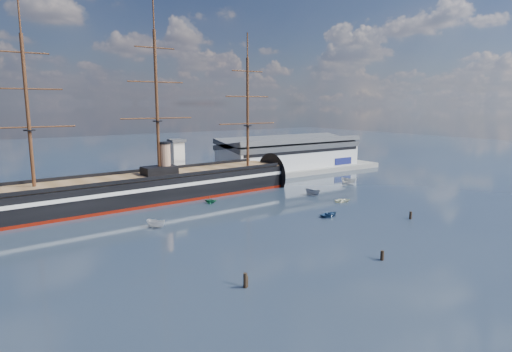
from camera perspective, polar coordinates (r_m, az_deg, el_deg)
ground at (r=119.82m, az=-5.14°, el=-4.35°), size 600.00×600.00×0.00m
quay at (r=155.54m, az=-8.46°, el=-1.17°), size 180.00×18.00×2.00m
warehouse at (r=183.39m, az=4.51°, el=3.06°), size 63.00×21.00×11.60m
quay_tower at (r=148.41m, az=-10.46°, el=2.07°), size 5.00×5.00×15.00m
warship at (r=131.69m, az=-14.18°, el=-1.54°), size 113.34×21.57×53.94m
motorboat_a at (r=104.13m, az=-13.18°, el=-6.72°), size 6.34×4.90×2.41m
motorboat_b at (r=112.95m, az=9.81°, el=-5.32°), size 1.85×3.62×1.61m
motorboat_c at (r=137.51m, az=7.56°, el=-2.57°), size 6.76×3.74×2.56m
motorboat_d at (r=126.21m, az=-6.06°, el=-3.65°), size 5.76×6.00×2.13m
motorboat_e at (r=129.84m, az=11.50°, el=-3.41°), size 2.08×3.29×1.43m
motorboat_f at (r=160.02m, az=12.25°, el=-0.99°), size 7.11×4.61×2.67m
piling_near_left at (r=70.18m, az=-1.44°, el=-14.66°), size 0.64×0.64×3.13m
piling_near_mid at (r=84.68m, az=16.44°, el=-10.71°), size 0.64×0.64×2.55m
piling_far_right at (r=115.52m, az=19.88°, el=-5.43°), size 0.64×0.64×2.68m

